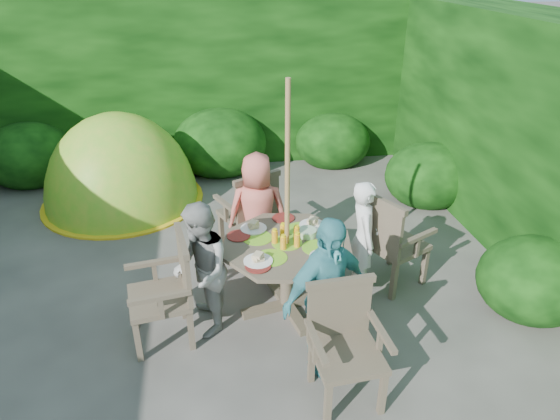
{
  "coord_description": "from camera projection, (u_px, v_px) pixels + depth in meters",
  "views": [
    {
      "loc": [
        0.37,
        -4.04,
        3.06
      ],
      "look_at": [
        1.04,
        0.17,
        0.85
      ],
      "focal_mm": 32.0,
      "sensor_mm": 36.0,
      "label": 1
    }
  ],
  "objects": [
    {
      "name": "garden_chair_front",
      "position": [
        344.0,
        341.0,
        3.71
      ],
      "size": [
        0.57,
        0.52,
        0.9
      ],
      "rotation": [
        0.0,
        0.0,
        0.07
      ],
      "color": "#43392C",
      "rests_on": "ground"
    },
    {
      "name": "parasol_pole",
      "position": [
        287.0,
        205.0,
        4.33
      ],
      "size": [
        0.05,
        0.05,
        2.2
      ],
      "primitive_type": "cylinder",
      "rotation": [
        0.0,
        0.0,
        0.22
      ],
      "color": "olive",
      "rests_on": "ground"
    },
    {
      "name": "garden_chair_left",
      "position": [
        168.0,
        289.0,
        4.24
      ],
      "size": [
        0.59,
        0.64,
        0.95
      ],
      "rotation": [
        0.0,
        0.0,
        -1.41
      ],
      "color": "#43392C",
      "rests_on": "ground"
    },
    {
      "name": "garden_chair_right",
      "position": [
        390.0,
        240.0,
        4.94
      ],
      "size": [
        0.72,
        0.75,
        0.98
      ],
      "rotation": [
        0.0,
        0.0,
        2.04
      ],
      "color": "#43392C",
      "rests_on": "ground"
    },
    {
      "name": "patio_table",
      "position": [
        287.0,
        253.0,
        4.56
      ],
      "size": [
        1.48,
        1.48,
        0.86
      ],
      "rotation": [
        0.0,
        0.0,
        0.22
      ],
      "color": "#43392C",
      "rests_on": "ground"
    },
    {
      "name": "hedge_enclosure",
      "position": [
        170.0,
        137.0,
        5.49
      ],
      "size": [
        9.0,
        9.0,
        2.5
      ],
      "color": "black",
      "rests_on": "ground"
    },
    {
      "name": "garden_chair_back",
      "position": [
        251.0,
        211.0,
        5.52
      ],
      "size": [
        0.73,
        0.7,
        0.95
      ],
      "rotation": [
        0.0,
        0.0,
        3.58
      ],
      "color": "#43392C",
      "rests_on": "ground"
    },
    {
      "name": "dome_tent",
      "position": [
        124.0,
        201.0,
        6.88
      ],
      "size": [
        2.43,
        2.43,
        2.46
      ],
      "rotation": [
        0.0,
        0.0,
        -0.23
      ],
      "color": "#67C125",
      "rests_on": "ground"
    },
    {
      "name": "child_front",
      "position": [
        326.0,
        297.0,
        3.86
      ],
      "size": [
        0.87,
        0.64,
        1.37
      ],
      "primitive_type": "imported",
      "rotation": [
        0.0,
        0.0,
        0.44
      ],
      "color": "teal",
      "rests_on": "ground"
    },
    {
      "name": "ground",
      "position": [
        178.0,
        302.0,
        4.9
      ],
      "size": [
        60.0,
        60.0,
        0.0
      ],
      "primitive_type": "plane",
      "color": "#44423C",
      "rests_on": "ground"
    },
    {
      "name": "child_left",
      "position": [
        201.0,
        270.0,
        4.29
      ],
      "size": [
        0.51,
        0.64,
        1.24
      ],
      "primitive_type": "imported",
      "rotation": [
        0.0,
        0.0,
        -1.5
      ],
      "color": "#A1A19B",
      "rests_on": "ground"
    },
    {
      "name": "child_right",
      "position": [
        363.0,
        238.0,
        4.83
      ],
      "size": [
        0.33,
        0.46,
        1.19
      ],
      "primitive_type": "imported",
      "rotation": [
        0.0,
        0.0,
        1.47
      ],
      "color": "white",
      "rests_on": "ground"
    },
    {
      "name": "child_back",
      "position": [
        258.0,
        212.0,
        5.2
      ],
      "size": [
        0.66,
        0.45,
        1.29
      ],
      "primitive_type": "imported",
      "rotation": [
        0.0,
        0.0,
        3.07
      ],
      "color": "#D66658",
      "rests_on": "ground"
    }
  ]
}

